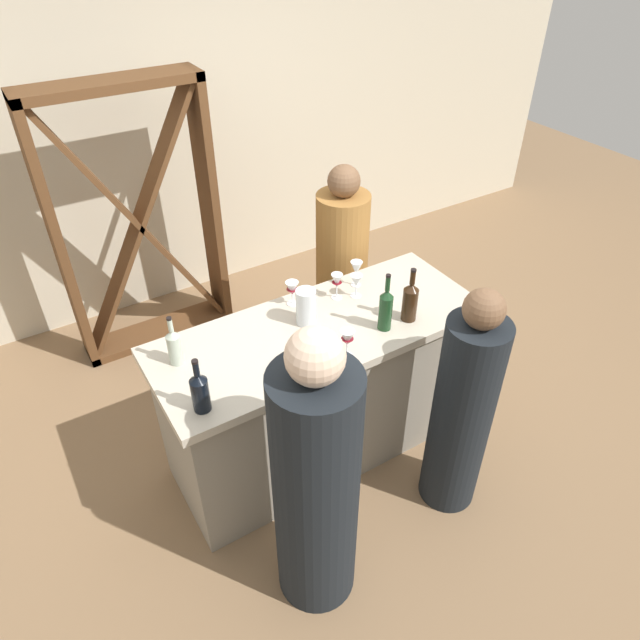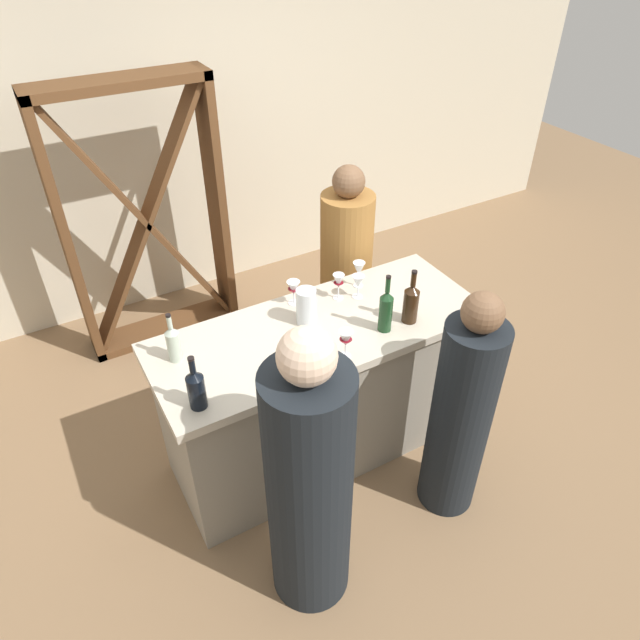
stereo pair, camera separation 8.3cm
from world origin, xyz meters
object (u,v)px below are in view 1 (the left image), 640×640
Objects in this scene: wine_bottle_leftmost_near_black at (200,391)px; wine_bottle_second_left_clear_pale at (174,346)px; wine_glass_far_left at (356,269)px; wine_glass_far_center at (292,290)px; wine_glass_near_left at (347,339)px; person_center_guest at (462,412)px; water_pitcher at (306,307)px; wine_rack at (138,224)px; wine_glass_near_right at (337,282)px; person_left_guest at (316,487)px; wine_bottle_second_right_amber_brown at (410,301)px; wine_bottle_center_olive_green at (386,308)px; person_right_guest at (341,281)px; wine_glass_near_center at (356,282)px.

wine_bottle_leftmost_near_black is 1.04× the size of wine_bottle_second_left_clear_pale.
wine_bottle_leftmost_near_black is 1.82× the size of wine_glass_far_left.
wine_glass_far_center is (-0.41, 0.03, -0.02)m from wine_glass_far_left.
wine_glass_near_left is 0.74m from person_center_guest.
wine_glass_near_left is 0.11× the size of person_center_guest.
wine_bottle_second_left_clear_pale reaches higher than water_pitcher.
wine_rack is 12.32× the size of wine_glass_near_left.
wine_glass_near_right is 0.29m from water_pitcher.
water_pitcher is at bearing -74.64° from wine_rack.
wine_bottle_leftmost_near_black is 0.66m from person_left_guest.
wine_rack reaches higher than person_center_guest.
wine_bottle_second_left_clear_pale is 0.19× the size of person_center_guest.
wine_bottle_leftmost_near_black is 1.08m from wine_glass_near_right.
wine_rack is 1.91m from wine_bottle_leftmost_near_black.
wine_glass_far_left is at bearing 16.81° from wine_glass_near_right.
water_pitcher is (0.73, 0.31, -0.01)m from wine_bottle_leftmost_near_black.
wine_bottle_second_left_clear_pale is at bearing 165.09° from wine_bottle_second_right_amber_brown.
person_right_guest is at bearing 71.57° from wine_bottle_center_olive_green.
water_pitcher reaches higher than wine_glass_far_left.
person_left_guest is (-0.70, -0.91, -0.33)m from wine_glass_near_right.
wine_bottle_center_olive_green is 0.24× the size of person_center_guest.
wine_bottle_second_left_clear_pale is at bearing 31.10° from person_left_guest.
wine_glass_far_left is (0.87, -1.41, 0.11)m from wine_rack.
wine_rack is 12.12× the size of wine_glass_far_left.
wine_glass_far_left is 0.11× the size of person_center_guest.
wine_rack is at bearing 81.08° from wine_bottle_leftmost_near_black.
person_center_guest is at bearing -81.18° from wine_glass_near_center.
person_left_guest is at bearing -144.38° from wine_bottle_center_olive_green.
person_center_guest reaches higher than wine_bottle_leftmost_near_black.
person_right_guest is (0.34, 0.45, -0.37)m from wine_glass_near_right.
wine_glass_near_center is (-0.12, 0.33, -0.02)m from wine_bottle_second_right_amber_brown.
person_center_guest is (0.00, -0.49, -0.42)m from wine_bottle_second_right_amber_brown.
wine_bottle_second_left_clear_pale is 1.75× the size of wine_glass_near_right.
wine_bottle_center_olive_green is (0.76, -1.83, 0.12)m from wine_rack.
wine_glass_near_left is at bearing -129.36° from wine_glass_near_center.
person_right_guest is (0.11, 0.83, -0.38)m from wine_bottle_second_right_amber_brown.
wine_rack is at bearing 21.72° from person_center_guest.
wine_bottle_center_olive_green is 1.00m from person_left_guest.
water_pitcher is (-0.43, -0.16, -0.01)m from wine_glass_far_left.
wine_glass_near_right is (-0.22, 0.37, -0.01)m from wine_bottle_second_right_amber_brown.
wine_glass_near_left reaches higher than wine_glass_near_center.
wine_glass_near_center is at bearing 0.47° from wine_bottle_second_left_clear_pale.
wine_bottle_center_olive_green reaches higher than wine_glass_near_left.
wine_glass_far_center is at bearing 10.40° from wine_bottle_second_left_clear_pale.
wine_bottle_center_olive_green is 0.22× the size of person_right_guest.
wine_bottle_center_olive_green is 0.55m from wine_glass_far_center.
wine_glass_far_center is 0.09× the size of person_left_guest.
wine_glass_far_left is at bearing 20.10° from water_pitcher.
wine_bottle_center_olive_green is 2.15× the size of wine_glass_near_left.
wine_glass_far_center is (-0.35, 0.13, -0.00)m from wine_glass_near_center.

